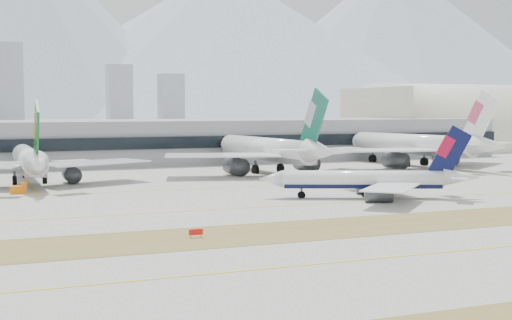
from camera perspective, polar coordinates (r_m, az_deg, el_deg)
name	(u,v)px	position (r m, az deg, el deg)	size (l,w,h in m)	color
ground	(255,204)	(146.15, -0.05, -3.51)	(3000.00, 3000.00, 0.00)	#9B9891
apron_markings	(405,254)	(98.88, 11.80, -7.37)	(360.00, 122.22, 0.06)	brown
taxiing_airliner	(370,181)	(156.10, 9.15, -1.63)	(45.34, 38.38, 16.05)	white
widebody_eva	(30,162)	(190.50, -17.65, -0.14)	(60.94, 59.36, 21.71)	white
widebody_cathay	(270,151)	(211.62, 1.12, 0.73)	(70.12, 68.91, 25.10)	white
widebody_china_air	(418,146)	(242.42, 12.85, 1.09)	(69.44, 69.01, 25.30)	white
terminal	(134,141)	(255.26, -9.73, 1.47)	(280.00, 43.10, 15.00)	gray
hangar	(457,149)	(341.25, 15.76, 0.83)	(91.00, 60.00, 60.00)	beige
hold_sign_left	(196,232)	(108.73, -4.83, -5.77)	(2.20, 0.15, 1.35)	red
gse_b	(19,189)	(171.30, -18.43, -2.22)	(3.55, 2.00, 2.60)	orange
mountain_ridge	(12,26)	(1549.41, -18.93, 10.09)	(2830.00, 1120.00, 470.00)	#9EA8B7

